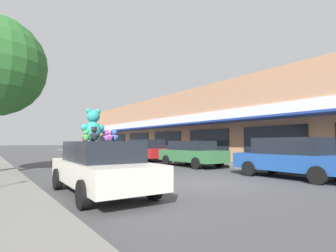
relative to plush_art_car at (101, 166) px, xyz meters
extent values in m
plane|color=#424244|center=(3.59, -0.11, -0.77)|extent=(260.00, 260.00, 0.00)
cube|color=slate|center=(9.97, -0.11, -0.70)|extent=(2.93, 90.00, 0.12)
cube|color=tan|center=(19.26, 13.15, 2.19)|extent=(15.65, 38.58, 5.92)
cube|color=navy|center=(10.62, 13.15, 2.09)|extent=(1.63, 32.41, 0.12)
cube|color=silver|center=(11.39, 13.15, 2.64)|extent=(0.08, 30.87, 0.70)
cube|color=black|center=(11.40, 2.12, 0.63)|extent=(0.06, 4.19, 2.00)
cube|color=black|center=(11.40, 7.64, 0.63)|extent=(0.06, 4.19, 2.00)
cube|color=black|center=(11.40, 13.15, 0.63)|extent=(0.06, 4.19, 2.00)
cube|color=black|center=(11.40, 18.66, 0.63)|extent=(0.06, 4.19, 2.00)
cube|color=black|center=(11.40, 24.17, 0.63)|extent=(0.06, 4.19, 2.00)
cube|color=black|center=(11.40, 29.68, 0.63)|extent=(0.06, 4.19, 2.00)
cube|color=beige|center=(0.00, 0.00, -0.16)|extent=(1.92, 4.56, 0.59)
cube|color=black|center=(0.00, 0.00, 0.41)|extent=(1.64, 2.53, 0.55)
cylinder|color=black|center=(-0.82, 1.42, -0.45)|extent=(0.22, 0.64, 0.63)
cylinder|color=black|center=(0.91, 1.37, -0.45)|extent=(0.22, 0.64, 0.63)
cylinder|color=black|center=(-0.91, -1.37, -0.45)|extent=(0.22, 0.64, 0.63)
cylinder|color=black|center=(0.82, -1.42, -0.45)|extent=(0.22, 0.64, 0.63)
ellipsoid|color=teal|center=(-0.12, 0.37, 0.98)|extent=(0.47, 0.41, 0.59)
sphere|color=teal|center=(-0.12, 0.37, 1.41)|extent=(0.39, 0.39, 0.37)
sphere|color=teal|center=(0.01, 0.37, 1.56)|extent=(0.16, 0.16, 0.16)
sphere|color=teal|center=(-0.26, 0.36, 1.56)|extent=(0.16, 0.16, 0.16)
sphere|color=#47CDC6|center=(-0.13, 0.52, 1.39)|extent=(0.15, 0.15, 0.14)
sphere|color=teal|center=(0.11, 0.41, 1.08)|extent=(0.23, 0.23, 0.21)
sphere|color=teal|center=(-0.36, 0.39, 1.08)|extent=(0.23, 0.23, 0.21)
ellipsoid|color=green|center=(-0.66, -0.68, 0.77)|extent=(0.15, 0.14, 0.17)
sphere|color=green|center=(-0.66, -0.68, 0.90)|extent=(0.13, 0.13, 0.11)
sphere|color=green|center=(-0.62, -0.67, 0.95)|extent=(0.06, 0.06, 0.05)
sphere|color=green|center=(-0.70, -0.69, 0.95)|extent=(0.06, 0.06, 0.05)
sphere|color=#5ADA6D|center=(-0.67, -0.63, 0.90)|extent=(0.05, 0.05, 0.04)
sphere|color=green|center=(-0.59, -0.66, 0.81)|extent=(0.08, 0.08, 0.06)
sphere|color=green|center=(-0.73, -0.69, 0.81)|extent=(0.08, 0.08, 0.06)
ellipsoid|color=pink|center=(0.09, -0.31, 0.79)|extent=(0.16, 0.14, 0.20)
sphere|color=pink|center=(0.09, -0.31, 0.93)|extent=(0.14, 0.14, 0.12)
sphere|color=pink|center=(0.13, -0.31, 0.98)|extent=(0.06, 0.06, 0.05)
sphere|color=pink|center=(0.04, -0.31, 0.98)|extent=(0.06, 0.06, 0.05)
sphere|color=#FFA3DA|center=(0.08, -0.26, 0.92)|extent=(0.05, 0.05, 0.05)
sphere|color=pink|center=(0.17, -0.29, 0.82)|extent=(0.08, 0.08, 0.07)
sphere|color=pink|center=(0.01, -0.31, 0.82)|extent=(0.08, 0.08, 0.07)
ellipsoid|color=blue|center=(0.33, -0.10, 0.79)|extent=(0.19, 0.18, 0.20)
sphere|color=blue|center=(0.33, -0.10, 0.94)|extent=(0.16, 0.16, 0.13)
sphere|color=blue|center=(0.37, -0.11, 0.99)|extent=(0.07, 0.07, 0.05)
sphere|color=blue|center=(0.29, -0.08, 0.99)|extent=(0.07, 0.07, 0.05)
sphere|color=#548DFF|center=(0.35, -0.05, 0.93)|extent=(0.06, 0.06, 0.05)
sphere|color=blue|center=(0.41, -0.11, 0.82)|extent=(0.09, 0.09, 0.07)
sphere|color=blue|center=(0.26, -0.06, 0.82)|extent=(0.09, 0.09, 0.07)
ellipsoid|color=purple|center=(-0.21, -0.88, 0.77)|extent=(0.16, 0.15, 0.16)
sphere|color=purple|center=(-0.21, -0.88, 0.88)|extent=(0.14, 0.14, 0.10)
sphere|color=purple|center=(-0.17, -0.90, 0.92)|extent=(0.06, 0.06, 0.04)
sphere|color=purple|center=(-0.24, -0.87, 0.92)|extent=(0.06, 0.06, 0.04)
sphere|color=#BA67ED|center=(-0.19, -0.85, 0.88)|extent=(0.05, 0.05, 0.04)
sphere|color=purple|center=(-0.14, -0.91, 0.79)|extent=(0.08, 0.08, 0.06)
sphere|color=purple|center=(-0.26, -0.85, 0.79)|extent=(0.08, 0.08, 0.06)
ellipsoid|color=red|center=(-0.37, 0.39, 0.76)|extent=(0.13, 0.14, 0.14)
sphere|color=red|center=(-0.37, 0.39, 0.86)|extent=(0.12, 0.12, 0.09)
sphere|color=red|center=(-0.35, 0.41, 0.89)|extent=(0.05, 0.05, 0.04)
sphere|color=red|center=(-0.39, 0.36, 0.89)|extent=(0.05, 0.05, 0.04)
sphere|color=#FF4741|center=(-0.40, 0.41, 0.85)|extent=(0.05, 0.05, 0.03)
sphere|color=red|center=(-0.35, 0.43, 0.78)|extent=(0.07, 0.07, 0.05)
sphere|color=red|center=(-0.41, 0.35, 0.78)|extent=(0.07, 0.07, 0.05)
ellipsoid|color=black|center=(-0.37, -0.41, 0.81)|extent=(0.22, 0.24, 0.24)
sphere|color=black|center=(-0.37, -0.41, 0.98)|extent=(0.21, 0.21, 0.15)
sphere|color=black|center=(-0.34, -0.46, 1.04)|extent=(0.09, 0.09, 0.06)
sphere|color=black|center=(-0.39, -0.36, 1.04)|extent=(0.09, 0.09, 0.06)
sphere|color=#3A3A3D|center=(-0.31, -0.38, 0.97)|extent=(0.08, 0.08, 0.06)
sphere|color=black|center=(-0.31, -0.49, 0.85)|extent=(0.12, 0.12, 0.09)
sphere|color=black|center=(-0.40, -0.32, 0.85)|extent=(0.12, 0.12, 0.09)
cube|color=#1E4793|center=(7.38, -1.28, -0.13)|extent=(1.72, 4.49, 0.64)
cube|color=black|center=(7.38, -1.28, 0.52)|extent=(1.51, 2.67, 0.66)
cylinder|color=black|center=(6.54, 0.11, -0.45)|extent=(0.20, 0.63, 0.63)
cylinder|color=black|center=(8.22, 0.11, -0.45)|extent=(0.20, 0.63, 0.63)
cylinder|color=black|center=(6.54, -2.67, -0.45)|extent=(0.20, 0.63, 0.63)
cube|color=#336B3D|center=(7.38, 4.84, -0.12)|extent=(1.73, 4.43, 0.66)
cube|color=black|center=(7.38, 4.84, 0.47)|extent=(1.53, 2.64, 0.53)
cylinder|color=black|center=(6.53, 6.21, -0.45)|extent=(0.20, 0.63, 0.63)
cylinder|color=black|center=(8.23, 6.21, -0.45)|extent=(0.20, 0.63, 0.63)
cylinder|color=black|center=(6.53, 3.46, -0.45)|extent=(0.20, 0.63, 0.63)
cylinder|color=black|center=(8.23, 3.46, -0.45)|extent=(0.20, 0.63, 0.63)
cube|color=maroon|center=(7.38, 10.22, -0.12)|extent=(1.71, 4.40, 0.67)
cube|color=black|center=(7.38, 10.22, 0.54)|extent=(1.51, 3.03, 0.64)
cylinder|color=black|center=(6.54, 11.58, -0.45)|extent=(0.20, 0.63, 0.63)
cylinder|color=black|center=(8.22, 11.58, -0.45)|extent=(0.20, 0.63, 0.63)
cylinder|color=black|center=(6.54, 8.86, -0.45)|extent=(0.20, 0.63, 0.63)
cylinder|color=black|center=(8.22, 8.86, -0.45)|extent=(0.20, 0.63, 0.63)
camera|label=1|loc=(-2.70, -7.03, 0.66)|focal=28.00mm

